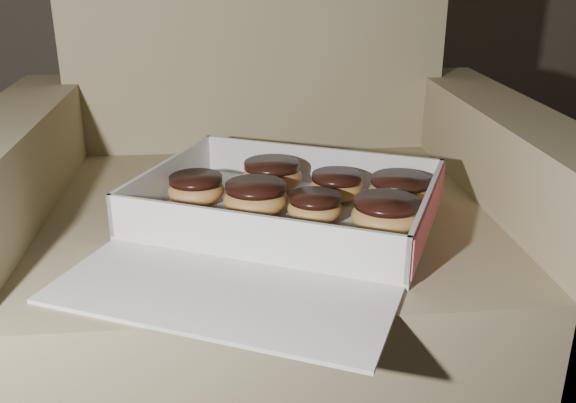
# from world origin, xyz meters

# --- Properties ---
(armchair) EXTENTS (0.86, 0.72, 0.89)m
(armchair) POSITION_xyz_m (0.39, 0.98, 0.28)
(armchair) COLOR #857955
(armchair) RESTS_ON floor
(bakery_box) EXTENTS (0.54, 0.57, 0.07)m
(bakery_box) POSITION_xyz_m (0.40, 0.82, 0.41)
(bakery_box) COLOR silver
(bakery_box) RESTS_ON armchair
(donut_a) EXTENTS (0.09, 0.09, 0.05)m
(donut_a) POSITION_xyz_m (0.37, 0.86, 0.43)
(donut_a) COLOR #DE914D
(donut_a) RESTS_ON bakery_box
(donut_b) EXTENTS (0.09, 0.09, 0.05)m
(donut_b) POSITION_xyz_m (0.57, 0.87, 0.43)
(donut_b) COLOR #DE914D
(donut_b) RESTS_ON bakery_box
(donut_c) EXTENTS (0.08, 0.08, 0.04)m
(donut_c) POSITION_xyz_m (0.45, 0.83, 0.43)
(donut_c) COLOR #DE914D
(donut_c) RESTS_ON bakery_box
(donut_d) EXTENTS (0.08, 0.08, 0.04)m
(donut_d) POSITION_xyz_m (0.28, 0.91, 0.43)
(donut_d) COLOR #DE914D
(donut_d) RESTS_ON bakery_box
(donut_e) EXTENTS (0.09, 0.09, 0.05)m
(donut_e) POSITION_xyz_m (0.40, 0.95, 0.43)
(donut_e) COLOR #DE914D
(donut_e) RESTS_ON bakery_box
(donut_f) EXTENTS (0.09, 0.09, 0.05)m
(donut_f) POSITION_xyz_m (0.53, 0.78, 0.43)
(donut_f) COLOR #DE914D
(donut_f) RESTS_ON bakery_box
(donut_g) EXTENTS (0.08, 0.08, 0.04)m
(donut_g) POSITION_xyz_m (0.49, 0.91, 0.43)
(donut_g) COLOR #DE914D
(donut_g) RESTS_ON bakery_box
(crumb_a) EXTENTS (0.01, 0.01, 0.00)m
(crumb_a) POSITION_xyz_m (0.39, 0.82, 0.41)
(crumb_a) COLOR black
(crumb_a) RESTS_ON bakery_box
(crumb_b) EXTENTS (0.01, 0.01, 0.00)m
(crumb_b) POSITION_xyz_m (0.41, 0.80, 0.41)
(crumb_b) COLOR black
(crumb_b) RESTS_ON bakery_box
(crumb_c) EXTENTS (0.01, 0.01, 0.00)m
(crumb_c) POSITION_xyz_m (0.28, 0.87, 0.41)
(crumb_c) COLOR black
(crumb_c) RESTS_ON bakery_box
(crumb_d) EXTENTS (0.01, 0.01, 0.00)m
(crumb_d) POSITION_xyz_m (0.45, 0.71, 0.41)
(crumb_d) COLOR black
(crumb_d) RESTS_ON bakery_box
(crumb_e) EXTENTS (0.01, 0.01, 0.00)m
(crumb_e) POSITION_xyz_m (0.49, 0.69, 0.41)
(crumb_e) COLOR black
(crumb_e) RESTS_ON bakery_box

